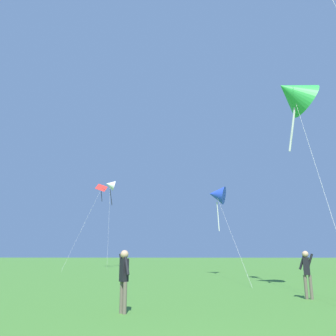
% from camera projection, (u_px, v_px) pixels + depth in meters
% --- Properties ---
extents(kite_green_small, '(2.65, 5.43, 10.69)m').
position_uv_depth(kite_green_small, '(293.00, 94.00, 17.20)').
color(kite_green_small, green).
rests_on(kite_green_small, ground_plane).
extents(kite_white_distant, '(2.07, 5.91, 12.01)m').
position_uv_depth(kite_white_distant, '(110.00, 185.00, 48.16)').
color(kite_white_distant, white).
rests_on(kite_white_distant, ground_plane).
extents(kite_red_high, '(2.11, 9.50, 10.78)m').
position_uv_depth(kite_red_high, '(101.00, 191.00, 44.54)').
color(kite_red_high, red).
rests_on(kite_red_high, ground_plane).
extents(kite_blue_delta, '(1.89, 11.61, 7.47)m').
position_uv_depth(kite_blue_delta, '(217.00, 195.00, 29.13)').
color(kite_blue_delta, blue).
rests_on(kite_blue_delta, ground_plane).
extents(person_near_tree, '(0.42, 0.49, 1.75)m').
position_uv_depth(person_near_tree, '(124.00, 275.00, 9.89)').
color(person_near_tree, '#665B4C').
rests_on(person_near_tree, ground_plane).
extents(person_foreground_watcher, '(0.55, 0.31, 1.76)m').
position_uv_depth(person_foreground_watcher, '(307.00, 270.00, 13.00)').
color(person_foreground_watcher, '#665B4C').
rests_on(person_foreground_watcher, ground_plane).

